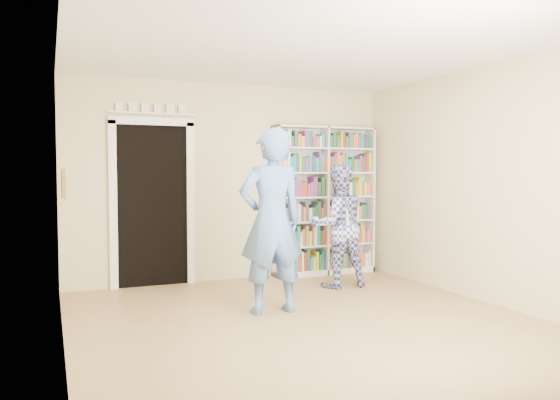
% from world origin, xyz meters
% --- Properties ---
extents(floor, '(5.00, 5.00, 0.00)m').
position_xyz_m(floor, '(0.00, 0.00, 0.00)').
color(floor, olive).
rests_on(floor, ground).
extents(ceiling, '(5.00, 5.00, 0.00)m').
position_xyz_m(ceiling, '(0.00, 0.00, 2.70)').
color(ceiling, white).
rests_on(ceiling, wall_back).
extents(wall_back, '(4.50, 0.00, 4.50)m').
position_xyz_m(wall_back, '(0.00, 2.50, 1.35)').
color(wall_back, beige).
rests_on(wall_back, floor).
extents(wall_left, '(0.00, 5.00, 5.00)m').
position_xyz_m(wall_left, '(-2.25, 0.00, 1.35)').
color(wall_left, beige).
rests_on(wall_left, floor).
extents(wall_right, '(0.00, 5.00, 5.00)m').
position_xyz_m(wall_right, '(2.25, 0.00, 1.35)').
color(wall_right, beige).
rests_on(wall_right, floor).
extents(bookshelf, '(1.56, 0.29, 2.14)m').
position_xyz_m(bookshelf, '(1.35, 2.34, 1.08)').
color(bookshelf, white).
rests_on(bookshelf, floor).
extents(doorway, '(1.10, 0.08, 2.43)m').
position_xyz_m(doorway, '(-1.10, 2.48, 1.18)').
color(doorway, black).
rests_on(doorway, floor).
extents(wall_art, '(0.03, 0.25, 0.25)m').
position_xyz_m(wall_art, '(-2.23, 0.20, 1.40)').
color(wall_art, brown).
rests_on(wall_art, wall_left).
extents(man_blue, '(0.72, 0.48, 1.95)m').
position_xyz_m(man_blue, '(-0.18, 0.61, 0.97)').
color(man_blue, '#547BBA').
rests_on(man_blue, floor).
extents(man_plaid, '(0.82, 0.67, 1.59)m').
position_xyz_m(man_plaid, '(1.10, 1.48, 0.80)').
color(man_plaid, navy).
rests_on(man_plaid, floor).
extents(paper_sheet, '(0.17, 0.11, 0.27)m').
position_xyz_m(paper_sheet, '(1.16, 1.28, 0.91)').
color(paper_sheet, white).
rests_on(paper_sheet, man_plaid).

